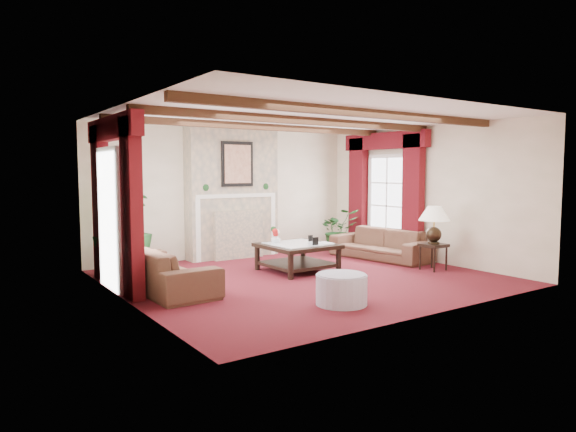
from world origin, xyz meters
TOP-DOWN VIEW (x-y plane):
  - floor at (0.00, 0.00)m, footprint 6.00×6.00m
  - ceiling at (0.00, 0.00)m, footprint 6.00×6.00m
  - back_wall at (0.00, 2.75)m, footprint 6.00×0.02m
  - left_wall at (-3.00, 0.00)m, footprint 0.02×5.50m
  - right_wall at (3.00, 0.00)m, footprint 0.02×5.50m
  - ceiling_beams at (0.00, 0.00)m, footprint 6.00×3.00m
  - fireplace at (0.00, 2.55)m, footprint 2.00×0.52m
  - french_door_left at (-2.97, 1.00)m, footprint 0.10×1.10m
  - french_door_right at (2.97, 1.00)m, footprint 0.10×1.10m
  - curtains_left at (-2.86, 1.00)m, footprint 0.20×2.40m
  - curtains_right at (2.86, 1.00)m, footprint 0.20×2.40m
  - sofa_left at (-2.31, 0.48)m, footprint 2.30×0.83m
  - sofa_right at (2.39, 0.61)m, footprint 2.28×1.20m
  - potted_palm at (-2.50, 1.85)m, footprint 2.73×2.74m
  - small_plant at (2.36, 1.91)m, footprint 1.40×1.44m
  - coffee_table at (0.23, 0.52)m, footprint 1.23×1.23m
  - side_table at (2.34, -0.80)m, footprint 0.51×0.51m
  - ottoman at (-0.64, -1.73)m, footprint 0.70×0.70m
  - table_lamp at (2.34, -0.80)m, footprint 0.56×0.56m
  - flower_vase at (-0.05, 0.82)m, footprint 0.22×0.23m
  - book at (0.52, 0.24)m, footprint 0.24×0.05m
  - photo_frame_a at (0.36, 0.16)m, footprint 0.11×0.03m
  - photo_frame_b at (0.58, 0.60)m, footprint 0.10×0.03m

SIDE VIEW (x-z plane):
  - floor at x=0.00m, z-range 0.00..0.00m
  - ottoman at x=-0.64m, z-range 0.00..0.41m
  - side_table at x=2.34m, z-range 0.00..0.48m
  - coffee_table at x=0.23m, z-range 0.00..0.49m
  - small_plant at x=2.36m, z-range 0.00..0.75m
  - sofa_right at x=2.39m, z-range 0.00..0.83m
  - sofa_left at x=-2.31m, z-range 0.00..0.88m
  - potted_palm at x=-2.50m, z-range 0.00..0.99m
  - photo_frame_b at x=0.58m, z-range 0.49..0.62m
  - photo_frame_a at x=0.36m, z-range 0.49..0.64m
  - flower_vase at x=-0.05m, z-range 0.49..0.67m
  - book at x=0.52m, z-range 0.49..0.81m
  - table_lamp at x=2.34m, z-range 0.48..1.19m
  - back_wall at x=0.00m, z-range 0.00..2.70m
  - left_wall at x=-3.00m, z-range 0.00..2.70m
  - right_wall at x=3.00m, z-range 0.00..2.70m
  - french_door_left at x=-2.97m, z-range 1.05..3.21m
  - french_door_right at x=2.97m, z-range 1.05..3.21m
  - curtains_left at x=-2.86m, z-range 1.28..3.83m
  - curtains_right at x=2.86m, z-range 1.28..3.83m
  - ceiling_beams at x=0.00m, z-range 2.58..2.70m
  - ceiling at x=0.00m, z-range 2.70..2.70m
  - fireplace at x=0.00m, z-range 1.35..4.05m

